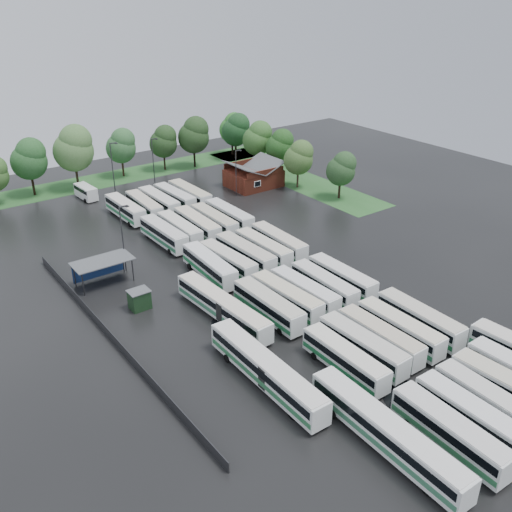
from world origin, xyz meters
TOP-DOWN VIEW (x-y plane):
  - ground at (0.00, 0.00)m, footprint 160.00×160.00m
  - brick_building at (24.00, 42.77)m, footprint 10.07×8.60m
  - wash_shed at (-17.20, 22.02)m, footprint 8.20×4.20m
  - utility_hut at (-16.20, 12.60)m, footprint 2.70×2.20m
  - grass_strip_north at (2.00, 64.80)m, footprint 80.00×10.00m
  - grass_strip_east at (34.00, 42.80)m, footprint 10.00×50.00m
  - west_fence at (-22.20, 8.00)m, footprint 0.10×50.00m
  - bus_r0c0 at (-4.40, -26.24)m, footprint 3.01×11.99m
  - bus_r0c1 at (-1.07, -26.24)m, footprint 2.71×11.75m
  - bus_r0c2 at (2.01, -25.96)m, footprint 2.79×11.45m
  - bus_r0c3 at (5.17, -26.08)m, footprint 3.06×11.91m
  - bus_r1c0 at (-4.26, -12.68)m, footprint 2.62×11.38m
  - bus_r1c1 at (-1.03, -12.14)m, footprint 2.72×11.66m
  - bus_r1c2 at (1.85, -12.06)m, footprint 2.49×11.39m
  - bus_r1c3 at (5.03, -12.26)m, footprint 2.47×11.54m
  - bus_r1c4 at (8.52, -12.31)m, footprint 2.75×11.75m
  - bus_r2c0 at (-4.26, 0.86)m, footprint 2.55×11.79m
  - bus_r2c1 at (-1.12, 1.18)m, footprint 3.03×11.68m
  - bus_r2c2 at (1.82, 1.05)m, footprint 2.73×11.34m
  - bus_r2c3 at (5.11, 0.87)m, footprint 2.70×11.35m
  - bus_r2c4 at (8.48, 0.96)m, footprint 2.44×11.31m
  - bus_r3c0 at (-4.37, 14.50)m, footprint 3.12×11.96m
  - bus_r3c1 at (-1.32, 14.46)m, footprint 2.97×11.43m
  - bus_r3c2 at (1.98, 14.68)m, footprint 2.91×12.03m
  - bus_r3c3 at (5.34, 14.72)m, footprint 2.59×11.47m
  - bus_r3c4 at (8.59, 15.04)m, footprint 2.77×11.69m
  - bus_r4c0 at (-4.27, 28.29)m, footprint 2.65×11.77m
  - bus_r4c1 at (-1.22, 28.67)m, footprint 2.60×11.47m
  - bus_r4c2 at (1.95, 28.38)m, footprint 2.89×11.92m
  - bus_r4c3 at (5.10, 28.15)m, footprint 2.67×11.69m
  - bus_r4c4 at (8.43, 28.55)m, footprint 2.55×11.76m
  - bus_r5c0 at (-4.59, 42.06)m, footprint 2.66×11.61m
  - bus_r5c1 at (-1.13, 41.67)m, footprint 2.87×11.43m
  - bus_r5c2 at (1.95, 41.82)m, footprint 2.59×11.69m
  - bus_r5c3 at (5.39, 42.23)m, footprint 2.87×11.46m
  - bus_r5c4 at (8.35, 41.73)m, footprint 2.67×11.92m
  - artic_bus_west_a at (-9.09, -22.90)m, footprint 3.02×17.85m
  - artic_bus_west_b at (-8.95, 4.07)m, footprint 3.22×17.01m
  - artic_bus_west_c at (-12.35, -9.33)m, footprint 2.83×17.78m
  - minibus at (-6.46, 55.93)m, footprint 2.65×6.11m
  - tree_north_1 at (-13.72, 64.03)m, footprint 6.90×6.90m
  - tree_north_2 at (-5.33, 62.57)m, footprint 7.90×7.90m
  - tree_north_3 at (5.44, 64.63)m, footprint 6.29×6.29m
  - tree_north_4 at (14.78, 63.36)m, footprint 6.05×6.05m
  - tree_north_5 at (21.27, 61.25)m, footprint 6.91×6.91m
  - tree_north_6 at (33.80, 64.57)m, footprint 6.11×6.11m
  - tree_east_0 at (33.42, 27.15)m, footprint 5.58×5.58m
  - tree_east_1 at (30.96, 36.78)m, footprint 5.92×5.92m
  - tree_east_2 at (33.41, 45.94)m, footprint 5.97×5.97m
  - tree_east_3 at (32.00, 52.02)m, footprint 6.46×6.46m
  - tree_east_4 at (32.57, 61.26)m, footprint 6.46×6.46m
  - lamp_post_ne at (17.90, 39.99)m, footprint 1.41×0.27m
  - lamp_post_nw at (-13.06, 23.41)m, footprint 1.54×0.30m
  - lamp_post_back_w at (-1.28, 53.76)m, footprint 1.64×0.32m
  - lamp_post_back_e at (8.41, 56.04)m, footprint 1.46×0.28m
  - puddle_0 at (-1.74, -20.12)m, footprint 6.17×6.17m
  - puddle_1 at (10.74, -21.31)m, footprint 3.98×3.98m
  - puddle_2 at (-8.26, 2.19)m, footprint 6.27×6.27m
  - puddle_3 at (5.50, -1.70)m, footprint 4.50×4.50m
  - puddle_4 at (14.26, -18.47)m, footprint 3.78×3.78m

SIDE VIEW (x-z plane):
  - ground at x=0.00m, z-range 0.00..0.00m
  - puddle_0 at x=-1.74m, z-range 0.00..0.01m
  - puddle_1 at x=10.74m, z-range 0.00..0.01m
  - puddle_2 at x=-8.26m, z-range 0.00..0.01m
  - puddle_3 at x=5.50m, z-range 0.00..0.01m
  - puddle_4 at x=14.26m, z-range 0.00..0.01m
  - grass_strip_north at x=2.00m, z-range 0.00..0.01m
  - grass_strip_east at x=34.00m, z-range 0.00..0.01m
  - west_fence at x=-22.20m, z-range 0.00..1.20m
  - utility_hut at x=-16.20m, z-range 0.01..2.63m
  - minibus at x=-6.46m, z-range 0.14..2.75m
  - bus_r2c2 at x=1.82m, z-range 0.16..3.30m
  - bus_r2c3 at x=5.11m, z-range 0.16..3.30m
  - bus_r2c4 at x=8.48m, z-range 0.16..3.31m
  - bus_r3c1 at x=-1.32m, z-range 0.16..3.31m
  - bus_r1c0 at x=-4.26m, z-range 0.16..3.31m
  - bus_r5c1 at x=-1.13m, z-range 0.16..3.31m
  - artic_bus_west_b at x=-8.95m, z-range 0.17..3.31m
  - bus_r1c2 at x=1.85m, z-range 0.16..3.32m
  - bus_r0c2 at x=2.01m, z-range 0.16..3.32m
  - bus_r5c3 at x=5.39m, z-range 0.16..3.32m
  - bus_r4c1 at x=-1.22m, z-range 0.16..3.34m
  - bus_r3c3 at x=5.34m, z-range 0.16..3.34m
  - bus_r1c3 at x=5.03m, z-range 0.16..3.37m
  - bus_r5c0 at x=-4.59m, z-range 0.16..3.38m
  - bus_r2c1 at x=-1.12m, z-range 0.16..3.38m
  - bus_r1c1 at x=-1.03m, z-range 0.16..3.39m
  - bus_r3c4 at x=8.59m, z-range 0.16..3.40m
  - bus_r4c3 at x=5.10m, z-range 0.16..3.40m
  - bus_r5c2 at x=1.95m, z-range 0.16..3.41m
  - bus_r0c1 at x=-1.07m, z-range 0.16..3.42m
  - bus_r1c4 at x=8.52m, z-range 0.16..3.42m
  - bus_r4c0 at x=-4.27m, z-range 0.16..3.43m
  - bus_r4c4 at x=8.43m, z-range 0.16..3.44m
  - bus_r2c0 at x=-4.26m, z-range 0.16..3.44m
  - bus_r0c3 at x=5.17m, z-range 0.16..3.45m
  - bus_r3c0 at x=-4.37m, z-range 0.16..3.46m
  - bus_r4c2 at x=1.95m, z-range 0.16..3.46m
  - bus_r5c4 at x=8.35m, z-range 0.17..3.47m
  - bus_r0c0 at x=-4.40m, z-range 0.17..3.48m
  - artic_bus_west_c at x=-12.35m, z-range 0.18..3.47m
  - artic_bus_west_a at x=-9.09m, z-range 0.18..3.48m
  - bus_r3c2 at x=1.98m, z-range 0.17..3.50m
  - brick_building at x=24.00m, z-range -0.83..4.56m
  - wash_shed at x=-17.20m, z-range 1.20..4.78m
  - lamp_post_ne at x=17.90m, z-range 0.74..9.89m
  - lamp_post_back_e at x=8.41m, z-range 0.76..10.24m
  - lamp_post_nw at x=-13.06m, z-range 0.81..10.83m
  - tree_east_0 at x=33.42m, z-range 1.32..10.56m
  - lamp_post_back_w at x=-1.28m, z-range 0.86..11.48m
  - tree_east_1 at x=30.96m, z-range 1.41..11.21m
  - tree_east_2 at x=33.41m, z-range 1.42..11.31m
  - tree_north_4 at x=14.78m, z-range 1.44..11.46m
  - tree_north_6 at x=33.80m, z-range 1.45..11.57m
  - tree_north_3 at x=5.44m, z-range 1.49..11.92m
  - tree_east_3 at x=32.00m, z-range 1.53..12.23m
  - tree_east_4 at x=32.57m, z-range 1.53..12.23m
  - tree_north_1 at x=-13.72m, z-range 1.64..13.06m
  - tree_north_5 at x=21.27m, z-range 1.64..13.08m
  - tree_north_2 at x=-5.33m, z-range 1.88..14.96m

